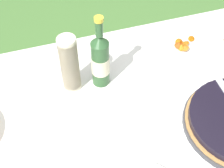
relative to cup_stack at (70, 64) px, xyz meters
name	(u,v)px	position (x,y,z in m)	size (l,w,h in m)	color
garden_table	(105,131)	(0.08, -0.21, -0.19)	(1.83, 0.99, 0.71)	brown
tablecloth	(105,124)	(0.08, -0.21, -0.14)	(1.84, 1.00, 0.10)	white
cup_stack	(70,64)	(0.00, 0.00, 0.00)	(0.07, 0.07, 0.25)	beige
cider_bottle_green	(100,60)	(0.12, -0.01, 0.00)	(0.07, 0.07, 0.32)	#2D562D
snack_plate_left	(184,46)	(0.54, 0.07, -0.11)	(0.19, 0.19, 0.05)	white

